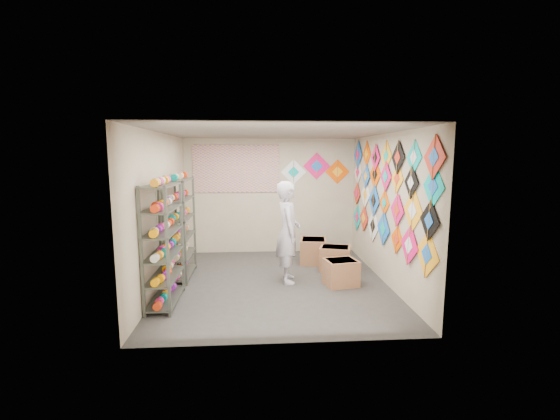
{
  "coord_description": "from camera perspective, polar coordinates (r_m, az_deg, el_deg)",
  "views": [
    {
      "loc": [
        -0.36,
        -6.59,
        2.31
      ],
      "look_at": [
        0.1,
        0.3,
        1.3
      ],
      "focal_mm": 24.0,
      "sensor_mm": 36.0,
      "label": 1
    }
  ],
  "objects": [
    {
      "name": "shelf_rack_back",
      "position": [
        7.31,
        -14.97,
        -2.69
      ],
      "size": [
        0.4,
        1.1,
        1.9
      ],
      "primitive_type": "cube",
      "color": "#4C5147",
      "rests_on": "ground"
    },
    {
      "name": "shelf_rack_front",
      "position": [
        6.07,
        -17.33,
        -5.02
      ],
      "size": [
        0.4,
        1.1,
        1.9
      ],
      "primitive_type": "cube",
      "color": "#4C5147",
      "rests_on": "ground"
    },
    {
      "name": "carton_b",
      "position": [
        7.7,
        8.39,
        -7.32
      ],
      "size": [
        0.71,
        0.64,
        0.49
      ],
      "primitive_type": "cube",
      "rotation": [
        0.0,
        0.0,
        -0.28
      ],
      "color": "#8F5F3E",
      "rests_on": "ground"
    },
    {
      "name": "ground",
      "position": [
        6.99,
        -0.67,
        -10.97
      ],
      "size": [
        4.5,
        4.5,
        0.0
      ],
      "primitive_type": "plane",
      "color": "#322F2C"
    },
    {
      "name": "poster",
      "position": [
        8.83,
        -6.71,
        6.25
      ],
      "size": [
        2.0,
        0.01,
        1.1
      ],
      "primitive_type": "cube",
      "color": "#7D4CA6",
      "rests_on": "room_walls"
    },
    {
      "name": "shopkeeper",
      "position": [
        6.82,
        1.24,
        -3.37
      ],
      "size": [
        0.69,
        0.47,
        1.86
      ],
      "primitive_type": "imported",
      "rotation": [
        0.0,
        0.0,
        1.59
      ],
      "color": "beige",
      "rests_on": "ground"
    },
    {
      "name": "string_spools",
      "position": [
        6.66,
        -16.07,
        -2.95
      ],
      "size": [
        0.12,
        2.36,
        0.12
      ],
      "color": "#DE237C",
      "rests_on": "ground"
    },
    {
      "name": "carton_a",
      "position": [
        6.88,
        9.25,
        -9.38
      ],
      "size": [
        0.63,
        0.56,
        0.46
      ],
      "primitive_type": "cube",
      "rotation": [
        0.0,
        0.0,
        0.19
      ],
      "color": "#8F5F3E",
      "rests_on": "ground"
    },
    {
      "name": "carton_c",
      "position": [
        8.16,
        5.08,
        -6.23
      ],
      "size": [
        0.64,
        0.69,
        0.53
      ],
      "primitive_type": "cube",
      "rotation": [
        0.0,
        0.0,
        -0.16
      ],
      "color": "#8F5F3E",
      "rests_on": "ground"
    },
    {
      "name": "back_wall_kites",
      "position": [
        8.95,
        5.44,
        6.12
      ],
      "size": [
        1.64,
        0.02,
        0.76
      ],
      "color": "silver",
      "rests_on": "room_walls"
    },
    {
      "name": "kite_wall_display",
      "position": [
        7.03,
        15.64,
        2.35
      ],
      "size": [
        0.05,
        4.28,
        2.07
      ],
      "color": "#FCA318",
      "rests_on": "room_walls"
    },
    {
      "name": "room_walls",
      "position": [
        6.63,
        -0.69,
        2.57
      ],
      "size": [
        4.5,
        4.5,
        4.5
      ],
      "color": "tan",
      "rests_on": "ground"
    }
  ]
}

